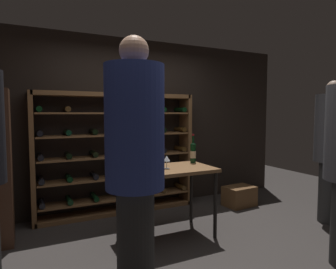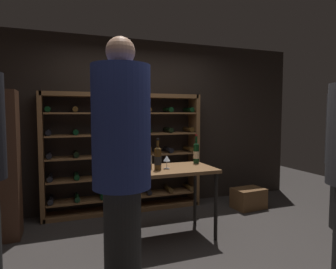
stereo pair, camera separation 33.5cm
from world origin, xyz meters
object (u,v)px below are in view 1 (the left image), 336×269
object	(u,v)px
wine_rack	(118,154)
person_guest_khaki	(332,145)
wine_bottle_green_slim	(149,158)
person_guest_blue_shirt	(135,156)
tasting_table	(167,176)
wine_crate	(239,196)
wine_bottle_black_capsule	(193,152)
wine_glass_stemmed_left	(167,159)
wine_bottle_gold_foil	(159,158)

from	to	relation	value
wine_rack	person_guest_khaki	bearing A→B (deg)	-33.33
person_guest_khaki	wine_bottle_green_slim	bearing A→B (deg)	-11.52
wine_rack	person_guest_blue_shirt	world-z (taller)	person_guest_blue_shirt
tasting_table	wine_bottle_green_slim	distance (m)	0.34
person_guest_khaki	wine_crate	size ratio (longest dim) A/B	4.01
tasting_table	wine_bottle_black_capsule	xyz separation A→B (m)	(0.46, 0.18, 0.23)
wine_bottle_black_capsule	person_guest_blue_shirt	bearing A→B (deg)	-137.00
wine_bottle_black_capsule	wine_glass_stemmed_left	size ratio (longest dim) A/B	2.45
tasting_table	wine_crate	xyz separation A→B (m)	(1.56, 0.56, -0.59)
wine_bottle_green_slim	wine_bottle_gold_foil	size ratio (longest dim) A/B	1.04
wine_crate	wine_glass_stemmed_left	world-z (taller)	wine_glass_stemmed_left
person_guest_khaki	person_guest_blue_shirt	world-z (taller)	person_guest_blue_shirt
wine_bottle_black_capsule	wine_glass_stemmed_left	world-z (taller)	wine_bottle_black_capsule
wine_bottle_green_slim	wine_glass_stemmed_left	world-z (taller)	wine_bottle_green_slim
wine_rack	wine_bottle_gold_foil	size ratio (longest dim) A/B	6.46
tasting_table	person_guest_khaki	size ratio (longest dim) A/B	0.57
wine_rack	person_guest_khaki	size ratio (longest dim) A/B	1.23
wine_crate	wine_bottle_gold_foil	bearing A→B (deg)	-159.50
person_guest_khaki	wine_bottle_black_capsule	xyz separation A→B (m)	(-1.74, 0.72, -0.09)
tasting_table	wine_crate	world-z (taller)	tasting_table
person_guest_blue_shirt	wine_bottle_black_capsule	world-z (taller)	person_guest_blue_shirt
wine_bottle_gold_foil	wine_rack	bearing A→B (deg)	96.64
person_guest_khaki	wine_glass_stemmed_left	bearing A→B (deg)	-12.05
person_guest_blue_shirt	wine_glass_stemmed_left	world-z (taller)	person_guest_blue_shirt
wine_rack	wine_crate	world-z (taller)	wine_rack
wine_rack	wine_bottle_gold_foil	distance (m)	1.20
person_guest_blue_shirt	wine_bottle_green_slim	distance (m)	1.06
person_guest_blue_shirt	wine_crate	xyz separation A→B (m)	(2.29, 1.49, -1.00)
wine_rack	wine_bottle_green_slim	world-z (taller)	wine_rack
wine_glass_stemmed_left	person_guest_khaki	bearing A→B (deg)	-12.80
person_guest_khaki	wine_crate	xyz separation A→B (m)	(-0.65, 1.09, -0.91)
wine_rack	wine_bottle_green_slim	xyz separation A→B (m)	(0.05, -1.11, 0.10)
wine_bottle_gold_foil	wine_glass_stemmed_left	distance (m)	0.14
tasting_table	person_guest_khaki	bearing A→B (deg)	-13.62
wine_bottle_green_slim	wine_rack	bearing A→B (deg)	92.38
tasting_table	wine_crate	bearing A→B (deg)	19.74
wine_bottle_green_slim	wine_bottle_gold_foil	bearing A→B (deg)	-39.86
person_guest_khaki	wine_bottle_black_capsule	bearing A→B (deg)	-21.63
wine_bottle_black_capsule	wine_bottle_green_slim	bearing A→B (deg)	-165.23
wine_bottle_green_slim	person_guest_khaki	bearing A→B (deg)	-12.27
wine_crate	wine_bottle_gold_foil	distance (m)	2.00
person_guest_khaki	wine_bottle_black_capsule	size ratio (longest dim) A/B	5.08
wine_bottle_gold_foil	wine_bottle_black_capsule	bearing A→B (deg)	23.20
person_guest_khaki	wine_crate	distance (m)	1.56
wine_crate	wine_bottle_gold_foil	size ratio (longest dim) A/B	1.31
tasting_table	person_guest_khaki	world-z (taller)	person_guest_khaki
wine_rack	tasting_table	size ratio (longest dim) A/B	2.16
wine_rack	wine_glass_stemmed_left	size ratio (longest dim) A/B	15.30
tasting_table	wine_bottle_gold_foil	distance (m)	0.29
tasting_table	wine_bottle_green_slim	bearing A→B (deg)	-179.39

